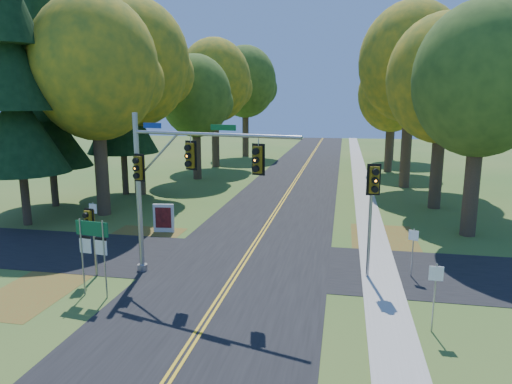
% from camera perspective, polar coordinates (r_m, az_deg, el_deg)
% --- Properties ---
extents(ground, '(160.00, 160.00, 0.00)m').
position_cam_1_polar(ground, '(19.96, -2.80, -10.62)').
color(ground, '#345F21').
rests_on(ground, ground).
extents(road_main, '(8.00, 160.00, 0.02)m').
position_cam_1_polar(road_main, '(19.96, -2.80, -10.59)').
color(road_main, black).
rests_on(road_main, ground).
extents(road_cross, '(60.00, 6.00, 0.02)m').
position_cam_1_polar(road_cross, '(21.78, -1.54, -8.69)').
color(road_cross, black).
rests_on(road_cross, ground).
extents(centerline_left, '(0.10, 160.00, 0.01)m').
position_cam_1_polar(centerline_left, '(19.97, -3.08, -10.53)').
color(centerline_left, gold).
rests_on(centerline_left, road_main).
extents(centerline_right, '(0.10, 160.00, 0.01)m').
position_cam_1_polar(centerline_right, '(19.93, -2.52, -10.57)').
color(centerline_right, gold).
rests_on(centerline_right, road_main).
extents(sidewalk_east, '(1.60, 160.00, 0.06)m').
position_cam_1_polar(sidewalk_east, '(19.52, 15.55, -11.45)').
color(sidewalk_east, '#9E998E').
rests_on(sidewalk_east, ground).
extents(leaf_patch_w_near, '(4.00, 6.00, 0.00)m').
position_cam_1_polar(leaf_patch_w_near, '(25.66, -14.95, -5.99)').
color(leaf_patch_w_near, brown).
rests_on(leaf_patch_w_near, ground).
extents(leaf_patch_e, '(3.50, 8.00, 0.00)m').
position_cam_1_polar(leaf_patch_e, '(25.22, 15.87, -6.34)').
color(leaf_patch_e, brown).
rests_on(leaf_patch_e, ground).
extents(leaf_patch_w_far, '(3.00, 5.00, 0.00)m').
position_cam_1_polar(leaf_patch_w_far, '(20.55, -26.16, -11.13)').
color(leaf_patch_w_far, brown).
rests_on(leaf_patch_w_far, ground).
extents(tree_w_a, '(8.00, 8.00, 14.15)m').
position_cam_1_polar(tree_w_a, '(31.57, -19.29, 14.33)').
color(tree_w_a, '#38281C').
rests_on(tree_w_a, ground).
extents(tree_e_a, '(7.20, 7.20, 12.73)m').
position_cam_1_polar(tree_e_a, '(27.72, 26.45, 12.36)').
color(tree_e_a, '#38281C').
rests_on(tree_e_a, ground).
extents(tree_w_b, '(8.60, 8.60, 15.38)m').
position_cam_1_polar(tree_w_b, '(38.03, -14.81, 15.26)').
color(tree_w_b, '#38281C').
rests_on(tree_w_b, ground).
extents(tree_e_b, '(7.60, 7.60, 13.33)m').
position_cam_1_polar(tree_e_b, '(34.24, 22.48, 12.83)').
color(tree_e_b, '#38281C').
rests_on(tree_e_b, ground).
extents(tree_w_c, '(6.80, 6.80, 11.91)m').
position_cam_1_polar(tree_w_c, '(44.72, -7.46, 11.75)').
color(tree_w_c, '#38281C').
rests_on(tree_w_c, ground).
extents(tree_e_c, '(8.80, 8.80, 15.79)m').
position_cam_1_polar(tree_e_c, '(42.17, 18.96, 15.00)').
color(tree_e_c, '#38281C').
rests_on(tree_e_c, ground).
extents(tree_w_d, '(8.20, 8.20, 14.56)m').
position_cam_1_polar(tree_w_d, '(53.27, -5.11, 13.66)').
color(tree_w_d, '#38281C').
rests_on(tree_w_d, ground).
extents(tree_e_d, '(7.00, 7.00, 12.32)m').
position_cam_1_polar(tree_e_d, '(51.10, 16.68, 11.63)').
color(tree_e_d, '#38281C').
rests_on(tree_e_d, ground).
extents(tree_w_e, '(8.40, 8.40, 14.97)m').
position_cam_1_polar(tree_w_e, '(63.57, -1.26, 13.55)').
color(tree_w_e, '#38281C').
rests_on(tree_w_e, ground).
extents(tree_e_e, '(7.80, 7.80, 13.74)m').
position_cam_1_polar(tree_e_e, '(61.90, 16.91, 12.33)').
color(tree_e_e, '#38281C').
rests_on(tree_e_e, ground).
extents(pine_a, '(5.60, 5.60, 19.48)m').
position_cam_1_polar(pine_a, '(30.63, -28.12, 13.21)').
color(pine_a, '#38281C').
rests_on(pine_a, ground).
extents(pine_b, '(5.60, 5.60, 17.31)m').
position_cam_1_polar(pine_b, '(35.49, -24.78, 11.38)').
color(pine_b, '#38281C').
rests_on(pine_b, ground).
extents(pine_c, '(5.60, 5.60, 20.56)m').
position_cam_1_polar(pine_c, '(38.29, -16.73, 14.12)').
color(pine_c, '#38281C').
rests_on(pine_c, ground).
extents(traffic_mast, '(7.44, 2.31, 6.98)m').
position_cam_1_polar(traffic_mast, '(18.98, -10.34, 2.15)').
color(traffic_mast, '#999BA1').
rests_on(traffic_mast, ground).
extents(east_signal_pole, '(0.57, 0.67, 4.96)m').
position_cam_1_polar(east_signal_pole, '(19.31, 14.38, -0.07)').
color(east_signal_pole, gray).
rests_on(east_signal_pole, ground).
extents(ped_signal_pole, '(0.48, 0.56, 3.05)m').
position_cam_1_polar(ped_signal_pole, '(20.46, -20.02, -4.06)').
color(ped_signal_pole, gray).
rests_on(ped_signal_pole, ground).
extents(route_sign_cluster, '(1.42, 0.25, 3.07)m').
position_cam_1_polar(route_sign_cluster, '(18.49, -19.74, -5.97)').
color(route_sign_cluster, gray).
rests_on(route_sign_cluster, ground).
extents(info_kiosk, '(1.21, 0.30, 1.66)m').
position_cam_1_polar(info_kiosk, '(26.90, -11.47, -3.22)').
color(info_kiosk, silver).
rests_on(info_kiosk, ground).
extents(reg_sign_e_north, '(0.39, 0.19, 2.15)m').
position_cam_1_polar(reg_sign_e_north, '(20.64, 19.04, -6.17)').
color(reg_sign_e_north, gray).
rests_on(reg_sign_e_north, ground).
extents(reg_sign_e_south, '(0.45, 0.07, 2.34)m').
position_cam_1_polar(reg_sign_e_south, '(16.03, 21.49, -10.84)').
color(reg_sign_e_south, gray).
rests_on(reg_sign_e_south, ground).
extents(reg_sign_w, '(0.46, 0.11, 2.41)m').
position_cam_1_polar(reg_sign_w, '(24.78, -19.63, -2.93)').
color(reg_sign_w, gray).
rests_on(reg_sign_w, ground).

